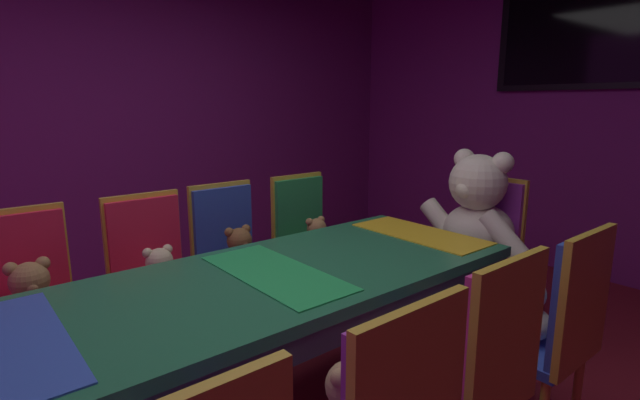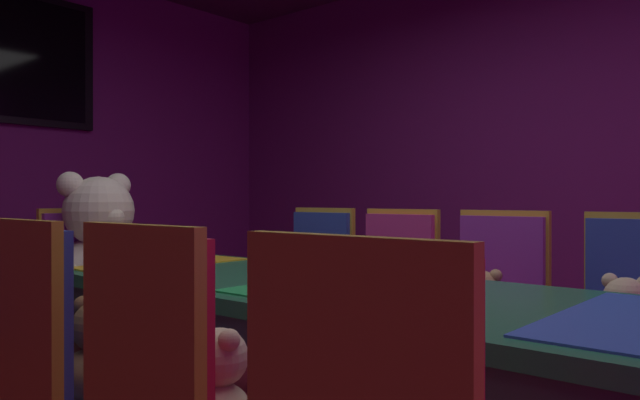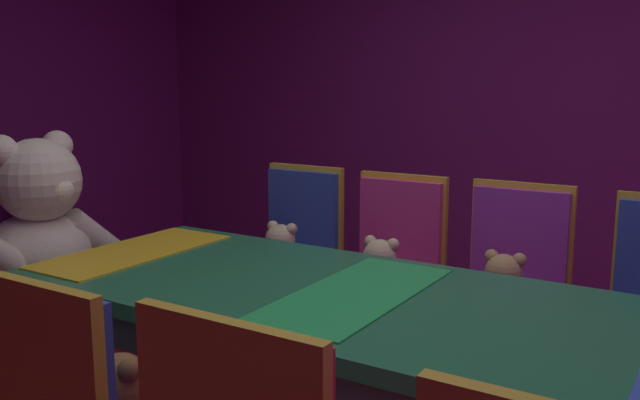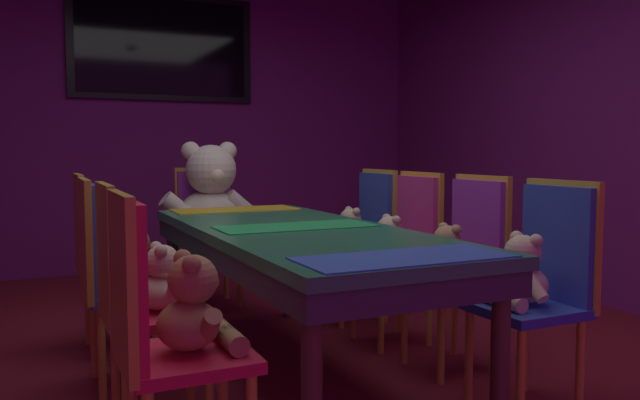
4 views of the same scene
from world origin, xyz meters
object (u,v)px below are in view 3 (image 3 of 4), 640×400
object	(u,v)px
teddy_right_3	(280,257)
chair_right_3	(297,248)
chair_right_2	(394,264)
king_teddy_bear	(44,230)
teddy_right_1	(502,294)
throne_chair	(21,262)
chair_right_1	(513,281)
banquet_table	(357,321)
teddy_right_2	(379,276)

from	to	relation	value
teddy_right_3	chair_right_3	bearing A→B (deg)	180.00
chair_right_2	king_teddy_bear	distance (m)	1.50
teddy_right_1	teddy_right_3	distance (m)	1.04
teddy_right_3	king_teddy_bear	xyz separation A→B (m)	(-0.72, 0.71, 0.18)
chair_right_2	king_teddy_bear	size ratio (longest dim) A/B	1.31
chair_right_2	king_teddy_bear	xyz separation A→B (m)	(-0.84, 1.24, 0.17)
chair_right_2	throne_chair	xyz separation A→B (m)	(-0.84, 1.41, 0.00)
chair_right_1	king_teddy_bear	size ratio (longest dim) A/B	1.31
teddy_right_3	king_teddy_bear	world-z (taller)	king_teddy_bear
banquet_table	chair_right_2	bearing A→B (deg)	18.32
teddy_right_3	king_teddy_bear	size ratio (longest dim) A/B	0.40
teddy_right_3	throne_chair	world-z (taller)	throne_chair
teddy_right_3	teddy_right_1	bearing A→B (deg)	90.06
chair_right_2	teddy_right_3	world-z (taller)	chair_right_2
chair_right_2	chair_right_3	world-z (taller)	same
banquet_table	teddy_right_2	xyz separation A→B (m)	(0.69, 0.28, -0.07)
chair_right_1	teddy_right_1	bearing A→B (deg)	0.00
chair_right_1	throne_chair	world-z (taller)	same
teddy_right_2	chair_right_3	size ratio (longest dim) A/B	0.31
chair_right_1	throne_chair	distance (m)	2.11
teddy_right_2	teddy_right_3	distance (m)	0.53
banquet_table	teddy_right_3	world-z (taller)	banquet_table
chair_right_3	teddy_right_3	distance (m)	0.14
teddy_right_2	teddy_right_3	bearing A→B (deg)	-92.88
teddy_right_2	throne_chair	xyz separation A→B (m)	(-0.69, 1.41, 0.02)
teddy_right_2	banquet_table	bearing A→B (deg)	21.79
banquet_table	chair_right_3	xyz separation A→B (m)	(0.86, 0.80, -0.06)
teddy_right_3	throne_chair	xyz separation A→B (m)	(-0.72, 0.89, 0.02)
chair_right_1	throne_chair	bearing A→B (deg)	-65.85
chair_right_1	teddy_right_1	size ratio (longest dim) A/B	3.25
throne_chair	king_teddy_bear	bearing A→B (deg)	-0.00
teddy_right_3	chair_right_2	bearing A→B (deg)	102.57
chair_right_3	teddy_right_3	world-z (taller)	chair_right_3
chair_right_2	teddy_right_3	size ratio (longest dim) A/B	3.27
banquet_table	teddy_right_3	distance (m)	1.08
banquet_table	chair_right_1	bearing A→B (deg)	-15.30
teddy_right_1	king_teddy_bear	bearing A→B (deg)	-67.66
teddy_right_2	chair_right_3	world-z (taller)	chair_right_3
chair_right_2	banquet_table	bearing A→B (deg)	18.32
teddy_right_1	chair_right_2	world-z (taller)	chair_right_2
banquet_table	throne_chair	world-z (taller)	throne_chair
teddy_right_2	throne_chair	world-z (taller)	throne_chair
king_teddy_bear	chair_right_1	bearing A→B (deg)	26.24
banquet_table	teddy_right_2	bearing A→B (deg)	21.79
banquet_table	king_teddy_bear	bearing A→B (deg)	90.00
chair_right_1	king_teddy_bear	world-z (taller)	king_teddy_bear
teddy_right_2	teddy_right_3	size ratio (longest dim) A/B	1.00
chair_right_1	chair_right_3	xyz separation A→B (m)	(-0.00, 1.04, 0.00)
banquet_table	teddy_right_2	distance (m)	0.75
chair_right_3	teddy_right_3	xyz separation A→B (m)	(-0.14, 0.00, -0.02)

